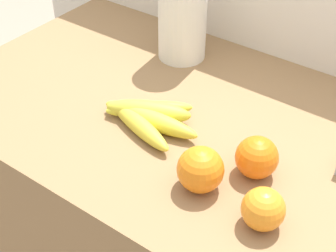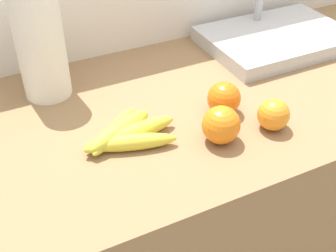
{
  "view_description": "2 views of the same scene",
  "coord_description": "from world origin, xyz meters",
  "px_view_note": "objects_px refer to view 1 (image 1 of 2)",
  "views": [
    {
      "loc": [
        0.21,
        -0.69,
        1.55
      ],
      "look_at": [
        -0.22,
        -0.09,
        0.97
      ],
      "focal_mm": 54.43,
      "sensor_mm": 36.0,
      "label": 1
    },
    {
      "loc": [
        -0.52,
        -0.76,
        1.51
      ],
      "look_at": [
        -0.2,
        -0.1,
        0.96
      ],
      "focal_mm": 46.96,
      "sensor_mm": 36.0,
      "label": 2
    }
  ],
  "objects_px": {
    "orange_right": "(263,209)",
    "orange_far_right": "(200,169)",
    "banana_bunch": "(147,116)",
    "orange_front": "(257,157)",
    "paper_towel_roll": "(183,4)"
  },
  "relations": [
    {
      "from": "orange_right",
      "to": "orange_far_right",
      "type": "distance_m",
      "value": 0.13
    },
    {
      "from": "banana_bunch",
      "to": "orange_front",
      "type": "distance_m",
      "value": 0.24
    },
    {
      "from": "banana_bunch",
      "to": "paper_towel_roll",
      "type": "relative_size",
      "value": 0.72
    },
    {
      "from": "paper_towel_roll",
      "to": "orange_front",
      "type": "bearing_deg",
      "value": -37.38
    },
    {
      "from": "orange_far_right",
      "to": "paper_towel_roll",
      "type": "bearing_deg",
      "value": 128.92
    },
    {
      "from": "orange_far_right",
      "to": "orange_front",
      "type": "bearing_deg",
      "value": 54.52
    },
    {
      "from": "orange_right",
      "to": "paper_towel_roll",
      "type": "relative_size",
      "value": 0.24
    },
    {
      "from": "banana_bunch",
      "to": "orange_right",
      "type": "height_order",
      "value": "orange_right"
    },
    {
      "from": "banana_bunch",
      "to": "orange_right",
      "type": "xyz_separation_m",
      "value": [
        0.3,
        -0.1,
        0.02
      ]
    },
    {
      "from": "banana_bunch",
      "to": "orange_front",
      "type": "relative_size",
      "value": 2.8
    },
    {
      "from": "orange_front",
      "to": "paper_towel_roll",
      "type": "xyz_separation_m",
      "value": [
        -0.34,
        0.26,
        0.1
      ]
    },
    {
      "from": "banana_bunch",
      "to": "paper_towel_roll",
      "type": "bearing_deg",
      "value": 110.41
    },
    {
      "from": "orange_right",
      "to": "orange_far_right",
      "type": "relative_size",
      "value": 0.87
    },
    {
      "from": "orange_front",
      "to": "banana_bunch",
      "type": "bearing_deg",
      "value": 179.97
    },
    {
      "from": "banana_bunch",
      "to": "orange_far_right",
      "type": "bearing_deg",
      "value": -25.21
    }
  ]
}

